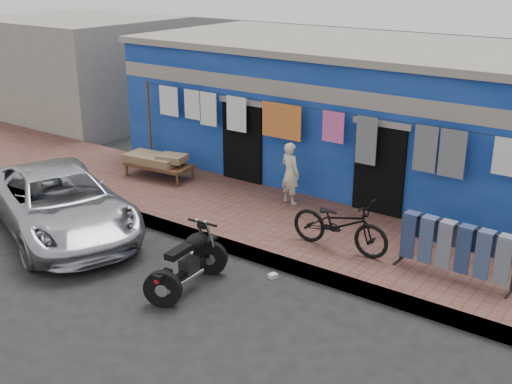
% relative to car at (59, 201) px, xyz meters
% --- Properties ---
extents(ground, '(80.00, 80.00, 0.00)m').
position_rel_car_xyz_m(ground, '(3.62, -0.31, -0.67)').
color(ground, black).
rests_on(ground, ground).
extents(sidewalk, '(28.00, 3.00, 0.25)m').
position_rel_car_xyz_m(sidewalk, '(3.62, 2.69, -0.55)').
color(sidewalk, brown).
rests_on(sidewalk, ground).
extents(curb, '(28.00, 0.10, 0.25)m').
position_rel_car_xyz_m(curb, '(3.62, 1.24, -0.55)').
color(curb, gray).
rests_on(curb, ground).
extents(building, '(12.20, 5.20, 3.36)m').
position_rel_car_xyz_m(building, '(3.62, 6.68, 1.01)').
color(building, navy).
rests_on(building, ground).
extents(neighbor_left, '(6.00, 5.00, 3.40)m').
position_rel_car_xyz_m(neighbor_left, '(-7.38, 6.69, 1.03)').
color(neighbor_left, '#9E9384').
rests_on(neighbor_left, ground).
extents(clothesline, '(10.06, 0.06, 2.10)m').
position_rel_car_xyz_m(clothesline, '(3.25, 3.94, 1.15)').
color(clothesline, brown).
rests_on(clothesline, sidewalk).
extents(car, '(5.23, 3.73, 1.34)m').
position_rel_car_xyz_m(car, '(0.00, 0.00, 0.00)').
color(car, '#B7B8BD').
rests_on(car, ground).
extents(seated_person, '(0.55, 0.43, 1.35)m').
position_rel_car_xyz_m(seated_person, '(3.15, 3.57, 0.25)').
color(seated_person, beige).
rests_on(seated_person, sidewalk).
extents(bicycle, '(1.89, 0.72, 1.21)m').
position_rel_car_xyz_m(bicycle, '(5.17, 2.13, 0.18)').
color(bicycle, black).
rests_on(bicycle, sidewalk).
extents(motorcycle, '(0.88, 1.75, 1.06)m').
position_rel_car_xyz_m(motorcycle, '(3.65, -0.28, -0.14)').
color(motorcycle, black).
rests_on(motorcycle, ground).
extents(charpoy, '(1.89, 1.18, 0.58)m').
position_rel_car_xyz_m(charpoy, '(-0.32, 3.15, -0.13)').
color(charpoy, brown).
rests_on(charpoy, sidewalk).
extents(jeans_rack, '(2.02, 0.50, 0.96)m').
position_rel_car_xyz_m(jeans_rack, '(7.21, 2.34, 0.06)').
color(jeans_rack, black).
rests_on(jeans_rack, sidewalk).
extents(litter_a, '(0.21, 0.17, 0.09)m').
position_rel_car_xyz_m(litter_a, '(3.07, 0.79, -0.63)').
color(litter_a, silver).
rests_on(litter_a, ground).
extents(litter_b, '(0.15, 0.18, 0.07)m').
position_rel_car_xyz_m(litter_b, '(4.57, 0.89, -0.64)').
color(litter_b, silver).
rests_on(litter_b, ground).
extents(litter_c, '(0.20, 0.21, 0.07)m').
position_rel_car_xyz_m(litter_c, '(2.92, 0.77, -0.64)').
color(litter_c, silver).
rests_on(litter_c, ground).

